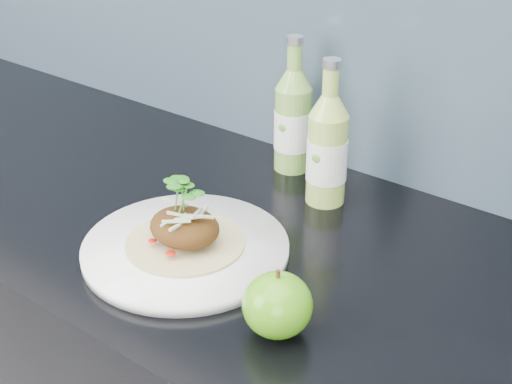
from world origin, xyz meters
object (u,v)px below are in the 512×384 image
Objects in this scene: cider_bottle_left at (293,120)px; cider_bottle_right at (327,150)px; dinner_plate at (186,249)px; green_apple at (277,305)px.

cider_bottle_left and cider_bottle_right have the same top height.
cider_bottle_right reaches higher than dinner_plate.
dinner_plate is at bearing -105.73° from cider_bottle_left.
green_apple is 0.45m from cider_bottle_left.
dinner_plate is 0.22m from green_apple.
dinner_plate is at bearing 163.52° from green_apple.
cider_bottle_right is at bearing 73.60° from dinner_plate.
cider_bottle_right is (-0.13, 0.31, 0.05)m from green_apple.
green_apple is (0.20, -0.06, 0.03)m from dinner_plate.
green_apple is 0.34m from cider_bottle_right.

